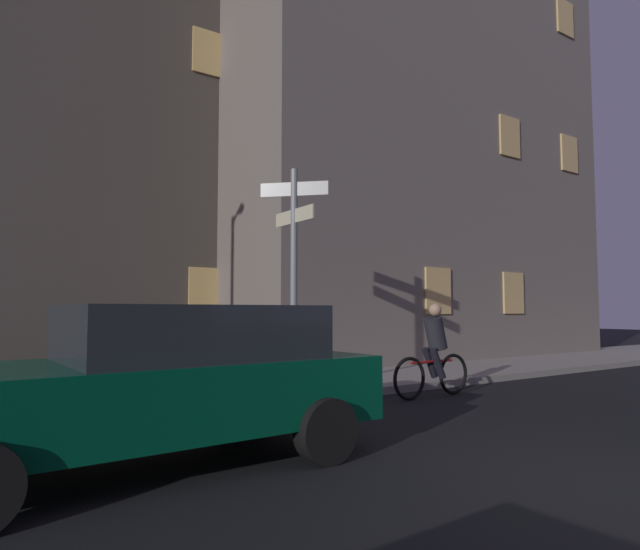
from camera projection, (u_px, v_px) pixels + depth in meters
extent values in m
plane|color=black|center=(624.00, 495.00, 4.36)|extent=(80.00, 80.00, 0.00)
cube|color=gray|center=(249.00, 388.00, 9.88)|extent=(40.00, 3.36, 0.14)
cylinder|color=gray|center=(294.00, 278.00, 9.24)|extent=(0.12, 0.12, 3.79)
cube|color=white|center=(294.00, 189.00, 9.34)|extent=(0.87, 0.87, 0.24)
cube|color=beige|center=(294.00, 216.00, 9.31)|extent=(0.03, 1.21, 0.24)
cube|color=#05472D|center=(148.00, 396.00, 5.11)|extent=(4.47, 1.91, 0.66)
cube|color=#23282D|center=(191.00, 332.00, 5.40)|extent=(2.39, 1.69, 0.53)
cylinder|color=black|center=(326.00, 431.00, 5.25)|extent=(0.65, 0.24, 0.64)
cylinder|color=black|center=(241.00, 405.00, 6.65)|extent=(0.65, 0.24, 0.64)
torus|color=black|center=(409.00, 379.00, 8.96)|extent=(0.72, 0.08, 0.72)
torus|color=black|center=(453.00, 374.00, 9.60)|extent=(0.72, 0.08, 0.72)
cylinder|color=red|center=(432.00, 362.00, 9.30)|extent=(1.00, 0.08, 0.04)
cylinder|color=#26262D|center=(435.00, 334.00, 9.39)|extent=(0.46, 0.33, 0.61)
sphere|color=tan|center=(435.00, 310.00, 9.41)|extent=(0.22, 0.22, 0.22)
cylinder|color=black|center=(438.00, 364.00, 9.25)|extent=(0.34, 0.13, 0.55)
cylinder|color=black|center=(430.00, 363.00, 9.40)|extent=(0.34, 0.13, 0.55)
cube|color=#F2C672|center=(205.00, 291.00, 13.97)|extent=(0.90, 0.06, 1.20)
cube|color=#F2C672|center=(209.00, 53.00, 14.39)|extent=(0.90, 0.06, 1.20)
cube|color=slate|center=(362.00, 54.00, 19.61)|extent=(12.51, 9.98, 21.63)
cube|color=#F2C672|center=(438.00, 291.00, 14.01)|extent=(0.90, 0.06, 1.20)
cube|color=#F2C672|center=(513.00, 293.00, 15.77)|extent=(0.90, 0.06, 1.20)
cube|color=#F2C672|center=(510.00, 137.00, 16.07)|extent=(0.90, 0.06, 1.20)
cube|color=#F2C672|center=(569.00, 154.00, 17.83)|extent=(0.90, 0.06, 1.20)
cube|color=#F2C672|center=(565.00, 18.00, 18.14)|extent=(0.90, 0.06, 1.20)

